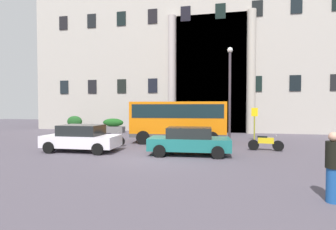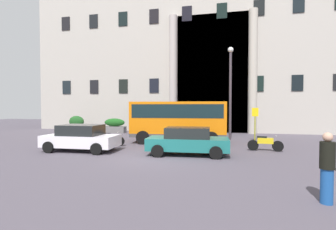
# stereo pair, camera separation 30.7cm
# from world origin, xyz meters

# --- Properties ---
(ground_plane) EXTENTS (80.00, 64.00, 0.12)m
(ground_plane) POSITION_xyz_m (0.00, 0.00, -0.06)
(ground_plane) COLOR #4D4651
(office_building_facade) EXTENTS (33.38, 9.64, 21.05)m
(office_building_facade) POSITION_xyz_m (0.01, 17.48, 10.52)
(office_building_facade) COLOR #AFA89E
(office_building_facade) RESTS_ON ground_plane
(orange_minibus) EXTENTS (6.57, 3.10, 2.82)m
(orange_minibus) POSITION_xyz_m (0.52, 5.50, 1.68)
(orange_minibus) COLOR orange
(orange_minibus) RESTS_ON ground_plane
(bus_stop_sign) EXTENTS (0.44, 0.08, 2.41)m
(bus_stop_sign) POSITION_xyz_m (5.76, 7.00, 1.50)
(bus_stop_sign) COLOR olive
(bus_stop_sign) RESTS_ON ground_plane
(hedge_planter_entrance_left) EXTENTS (1.68, 0.84, 1.45)m
(hedge_planter_entrance_left) POSITION_xyz_m (-1.73, 10.80, 0.70)
(hedge_planter_entrance_left) COLOR slate
(hedge_planter_entrance_left) RESTS_ON ground_plane
(hedge_planter_west) EXTENTS (2.15, 0.75, 1.37)m
(hedge_planter_west) POSITION_xyz_m (-6.64, 10.69, 0.66)
(hedge_planter_west) COLOR slate
(hedge_planter_west) RESTS_ON ground_plane
(hedge_planter_far_west) EXTENTS (1.70, 0.73, 1.44)m
(hedge_planter_far_west) POSITION_xyz_m (2.66, 10.23, 0.70)
(hedge_planter_far_west) COLOR gray
(hedge_planter_far_west) RESTS_ON ground_plane
(hedge_planter_entrance_right) EXTENTS (1.64, 0.79, 1.59)m
(hedge_planter_entrance_right) POSITION_xyz_m (-10.57, 10.46, 0.77)
(hedge_planter_entrance_right) COLOR slate
(hedge_planter_entrance_right) RESTS_ON ground_plane
(parked_coupe_end) EXTENTS (4.14, 2.09, 1.48)m
(parked_coupe_end) POSITION_xyz_m (-4.19, 0.97, 0.75)
(parked_coupe_end) COLOR silver
(parked_coupe_end) RESTS_ON ground_plane
(parked_sedan_second) EXTENTS (4.23, 2.13, 1.42)m
(parked_sedan_second) POSITION_xyz_m (1.80, 1.16, 0.72)
(parked_sedan_second) COLOR #1C6966
(parked_sedan_second) RESTS_ON ground_plane
(scooter_by_planter) EXTENTS (1.91, 0.55, 0.89)m
(scooter_by_planter) POSITION_xyz_m (5.84, 3.23, 0.45)
(scooter_by_planter) COLOR black
(scooter_by_planter) RESTS_ON ground_plane
(motorcycle_near_kerb) EXTENTS (1.94, 0.64, 0.89)m
(motorcycle_near_kerb) POSITION_xyz_m (-3.51, 2.98, 0.46)
(motorcycle_near_kerb) COLOR black
(motorcycle_near_kerb) RESTS_ON ground_plane
(motorcycle_far_end) EXTENTS (1.98, 0.74, 0.89)m
(motorcycle_far_end) POSITION_xyz_m (-7.12, 3.32, 0.46)
(motorcycle_far_end) COLOR black
(motorcycle_far_end) RESTS_ON ground_plane
(pedestrian_child_trailing) EXTENTS (0.36, 0.36, 1.83)m
(pedestrian_child_trailing) POSITION_xyz_m (6.20, -4.54, 0.93)
(pedestrian_child_trailing) COLOR #1A498F
(pedestrian_child_trailing) RESTS_ON ground_plane
(lamppost_plaza_centre) EXTENTS (0.40, 0.40, 6.95)m
(lamppost_plaza_centre) POSITION_xyz_m (4.06, 7.86, 4.09)
(lamppost_plaza_centre) COLOR #3D353D
(lamppost_plaza_centre) RESTS_ON ground_plane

